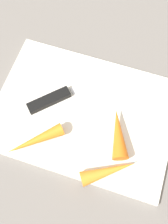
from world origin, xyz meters
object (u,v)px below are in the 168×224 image
carrot_shortest (118,133)px  carrot_medium (109,171)px  knife (55,97)px  cutting_board (84,113)px  carrot_longest (35,141)px

carrot_shortest → carrot_medium: carrot_shortest is taller
carrot_shortest → knife: bearing=54.4°
cutting_board → knife: bearing=169.5°
carrot_shortest → carrot_medium: (0.00, -0.07, -0.00)m
cutting_board → carrot_longest: bearing=-127.6°
knife → carrot_longest: size_ratio=1.38×
carrot_shortest → carrot_longest: 0.16m
carrot_longest → carrot_medium: size_ratio=1.09×
knife → carrot_medium: size_ratio=1.51×
cutting_board → knife: knife is taller
carrot_longest → cutting_board: bearing=-170.4°
cutting_board → carrot_medium: 0.13m
cutting_board → carrot_shortest: bearing=-19.6°
carrot_shortest → carrot_longest: carrot_shortest is taller
carrot_shortest → carrot_longest: size_ratio=0.87×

